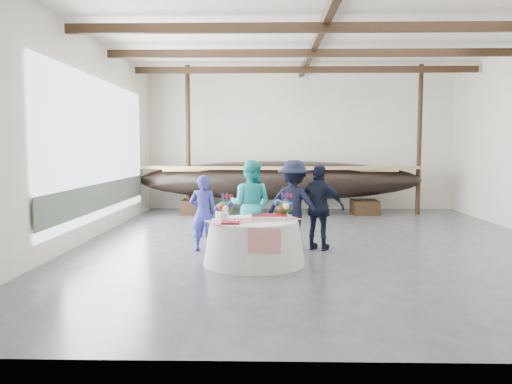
{
  "coord_description": "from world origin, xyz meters",
  "views": [
    {
      "loc": [
        -1.09,
        -10.55,
        2.0
      ],
      "look_at": [
        -1.31,
        -0.58,
        1.13
      ],
      "focal_mm": 35.0,
      "sensor_mm": 36.0,
      "label": 1
    }
  ],
  "objects": [
    {
      "name": "floor",
      "position": [
        0.0,
        0.0,
        0.0
      ],
      "size": [
        10.0,
        12.0,
        0.01
      ],
      "primitive_type": "cube",
      "color": "#3D3D42",
      "rests_on": "ground"
    },
    {
      "name": "ceiling",
      "position": [
        0.0,
        0.0,
        4.5
      ],
      "size": [
        10.0,
        12.0,
        0.01
      ],
      "primitive_type": "cube",
      "color": "white",
      "rests_on": "wall_back"
    },
    {
      "name": "pavilion_structure",
      "position": [
        0.0,
        0.8,
        4.0
      ],
      "size": [
        9.8,
        11.76,
        4.5
      ],
      "color": "black",
      "rests_on": "ground"
    },
    {
      "name": "guest_man_right",
      "position": [
        -0.06,
        -0.78,
        0.85
      ],
      "size": [
        1.07,
        0.78,
        1.69
      ],
      "primitive_type": "imported",
      "rotation": [
        0.0,
        0.0,
        2.73
      ],
      "color": "black",
      "rests_on": "ground"
    },
    {
      "name": "banquet_table",
      "position": [
        -1.31,
        -1.98,
        0.38
      ],
      "size": [
        1.77,
        1.77,
        0.76
      ],
      "color": "silver",
      "rests_on": "ground"
    },
    {
      "name": "wall_front",
      "position": [
        0.0,
        -6.0,
        2.25
      ],
      "size": [
        10.0,
        0.02,
        4.5
      ],
      "primitive_type": "cube",
      "color": "silver",
      "rests_on": "ground"
    },
    {
      "name": "tabletop_items",
      "position": [
        -1.34,
        -1.82,
        0.91
      ],
      "size": [
        1.71,
        1.2,
        0.4
      ],
      "color": "#B71312",
      "rests_on": "banquet_table"
    },
    {
      "name": "wall_back",
      "position": [
        0.0,
        6.0,
        2.25
      ],
      "size": [
        10.0,
        0.02,
        4.5
      ],
      "primitive_type": "cube",
      "color": "silver",
      "rests_on": "ground"
    },
    {
      "name": "open_bay",
      "position": [
        -4.95,
        1.0,
        1.83
      ],
      "size": [
        0.03,
        7.0,
        3.2
      ],
      "color": "silver",
      "rests_on": "ground"
    },
    {
      "name": "guest_woman_blue",
      "position": [
        -2.33,
        -0.94,
        0.75
      ],
      "size": [
        0.56,
        0.39,
        1.49
      ],
      "primitive_type": "imported",
      "rotation": [
        0.0,
        0.0,
        3.08
      ],
      "color": "navy",
      "rests_on": "ground"
    },
    {
      "name": "guest_man_left",
      "position": [
        -0.56,
        -0.71,
        0.89
      ],
      "size": [
        1.3,
        0.99,
        1.78
      ],
      "primitive_type": "imported",
      "rotation": [
        0.0,
        0.0,
        2.82
      ],
      "color": "black",
      "rests_on": "ground"
    },
    {
      "name": "guest_woman_teal",
      "position": [
        -1.42,
        -0.73,
        0.89
      ],
      "size": [
        1.01,
        0.88,
        1.78
      ],
      "primitive_type": "imported",
      "rotation": [
        0.0,
        0.0,
        2.87
      ],
      "color": "#22B3B4",
      "rests_on": "ground"
    },
    {
      "name": "longboat_display",
      "position": [
        -0.71,
        4.66,
        1.04
      ],
      "size": [
        8.68,
        1.74,
        1.63
      ],
      "color": "black",
      "rests_on": "ground"
    },
    {
      "name": "wall_left",
      "position": [
        -5.0,
        0.0,
        2.25
      ],
      "size": [
        0.02,
        12.0,
        4.5
      ],
      "primitive_type": "cube",
      "color": "silver",
      "rests_on": "ground"
    }
  ]
}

